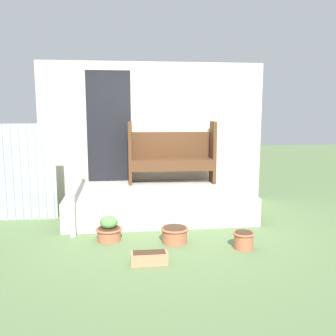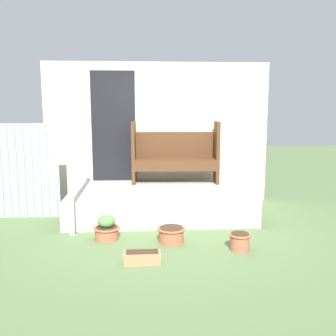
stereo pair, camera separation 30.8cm
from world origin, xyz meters
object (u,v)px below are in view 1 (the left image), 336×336
at_px(bench, 172,153).
at_px(flower_pot_left, 109,230).
at_px(flower_pot_right, 244,239).
at_px(planter_box_rect, 149,258).
at_px(support_post, 70,161).
at_px(flower_pot_middle, 175,234).

xyz_separation_m(bench, flower_pot_left, (-1.09, -1.73, -0.82)).
distance_m(flower_pot_right, planter_box_rect, 1.27).
relative_size(support_post, bench, 1.36).
distance_m(support_post, flower_pot_middle, 1.72).
relative_size(support_post, flower_pot_left, 5.93).
xyz_separation_m(bench, flower_pot_middle, (-0.22, -1.92, -0.86)).
xyz_separation_m(support_post, flower_pot_right, (2.21, -0.73, -0.94)).
bearing_deg(flower_pot_right, flower_pot_left, 163.33).
xyz_separation_m(flower_pot_left, planter_box_rect, (0.48, -0.84, -0.08)).
xyz_separation_m(bench, flower_pot_right, (0.62, -2.25, -0.85)).
bearing_deg(flower_pot_right, planter_box_rect, -165.01).
height_order(support_post, flower_pot_right, support_post).
height_order(bench, planter_box_rect, bench).
bearing_deg(support_post, flower_pot_middle, -16.11).
bearing_deg(planter_box_rect, support_post, 133.15).
distance_m(support_post, flower_pot_right, 2.51).
xyz_separation_m(flower_pot_middle, flower_pot_right, (0.84, -0.33, 0.01)).
bearing_deg(support_post, flower_pot_right, -18.14).
height_order(support_post, flower_pot_middle, support_post).
distance_m(flower_pot_middle, flower_pot_right, 0.90).
bearing_deg(flower_pot_right, support_post, 161.86).
bearing_deg(flower_pot_left, planter_box_rect, -60.10).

